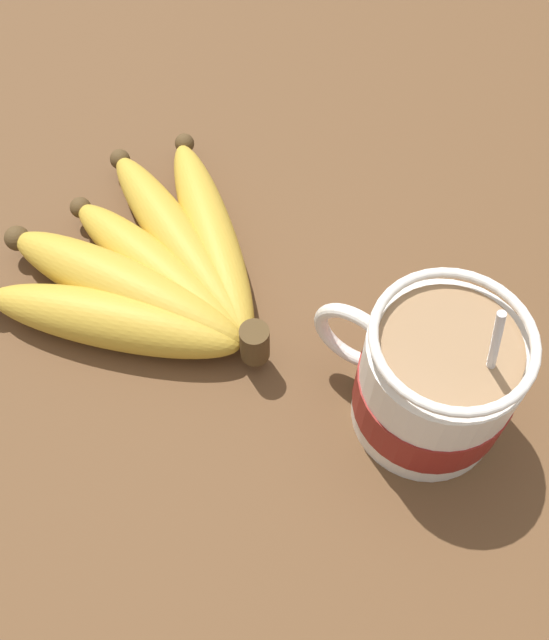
% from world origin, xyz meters
% --- Properties ---
extents(table, '(1.30, 1.30, 0.04)m').
position_xyz_m(table, '(0.00, 0.00, 0.02)').
color(table, brown).
rests_on(table, ground).
extents(coffee_mug, '(0.13, 0.10, 0.14)m').
position_xyz_m(coffee_mug, '(-0.07, 0.04, 0.08)').
color(coffee_mug, white).
rests_on(coffee_mug, table).
extents(banana_bunch, '(0.22, 0.23, 0.04)m').
position_xyz_m(banana_bunch, '(0.14, 0.05, 0.06)').
color(banana_bunch, '#4C381E').
rests_on(banana_bunch, table).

